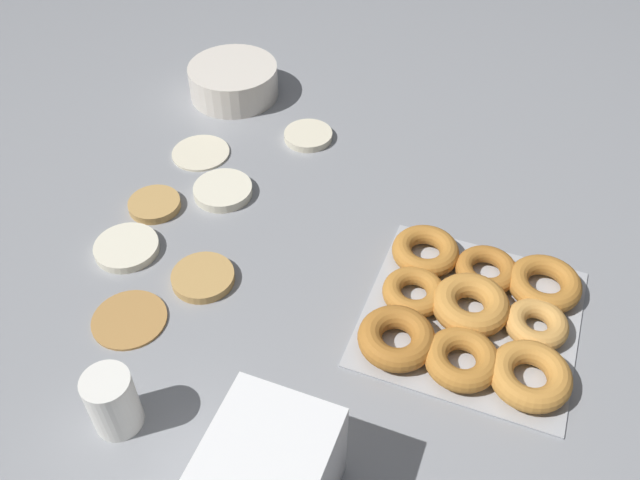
# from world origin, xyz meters

# --- Properties ---
(ground_plane) EXTENTS (3.00, 3.00, 0.00)m
(ground_plane) POSITION_xyz_m (0.00, 0.00, 0.00)
(ground_plane) COLOR gray
(pancake_0) EXTENTS (0.09, 0.09, 0.01)m
(pancake_0) POSITION_xyz_m (-0.14, 0.03, 0.01)
(pancake_0) COLOR tan
(pancake_0) RESTS_ON ground_plane
(pancake_1) EXTENTS (0.10, 0.10, 0.02)m
(pancake_1) POSITION_xyz_m (0.05, 0.09, 0.01)
(pancake_1) COLOR silver
(pancake_1) RESTS_ON ground_plane
(pancake_2) EXTENTS (0.10, 0.10, 0.01)m
(pancake_2) POSITION_xyz_m (-0.13, 0.17, 0.01)
(pancake_2) COLOR silver
(pancake_2) RESTS_ON ground_plane
(pancake_3) EXTENTS (0.10, 0.10, 0.01)m
(pancake_3) POSITION_xyz_m (0.13, 0.18, 0.00)
(pancake_3) COLOR beige
(pancake_3) RESTS_ON ground_plane
(pancake_4) EXTENTS (0.09, 0.09, 0.01)m
(pancake_4) POSITION_xyz_m (0.25, 0.01, 0.01)
(pancake_4) COLOR beige
(pancake_4) RESTS_ON ground_plane
(pancake_5) EXTENTS (0.09, 0.09, 0.01)m
(pancake_5) POSITION_xyz_m (-0.02, 0.18, 0.01)
(pancake_5) COLOR tan
(pancake_5) RESTS_ON ground_plane
(pancake_6) EXTENTS (0.11, 0.11, 0.01)m
(pancake_6) POSITION_xyz_m (-0.24, 0.09, 0.00)
(pancake_6) COLOR #B27F42
(pancake_6) RESTS_ON ground_plane
(donut_tray) EXTENTS (0.29, 0.30, 0.04)m
(donut_tray) POSITION_xyz_m (-0.07, -0.36, 0.02)
(donut_tray) COLOR #ADAFB5
(donut_tray) RESTS_ON ground_plane
(batter_bowl) EXTENTS (0.18, 0.18, 0.06)m
(batter_bowl) POSITION_xyz_m (0.33, 0.21, 0.03)
(batter_bowl) COLOR silver
(batter_bowl) RESTS_ON ground_plane
(paper_cup) EXTENTS (0.06, 0.06, 0.09)m
(paper_cup) POSITION_xyz_m (-0.39, 0.01, 0.05)
(paper_cup) COLOR white
(paper_cup) RESTS_ON ground_plane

